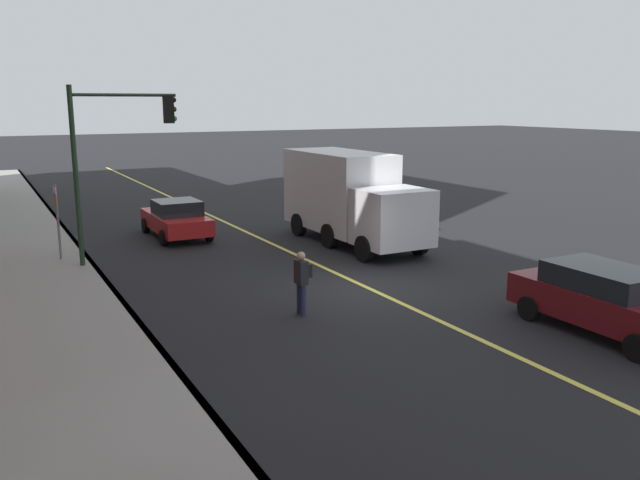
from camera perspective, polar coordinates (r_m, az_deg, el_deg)
name	(u,v)px	position (r m, az deg, el deg)	size (l,w,h in m)	color
ground	(364,286)	(19.02, 3.91, -4.09)	(200.00, 200.00, 0.00)	black
sidewalk_slab	(57,331)	(16.36, -22.09, -7.40)	(80.00, 3.72, 0.15)	gray
curb_edge	(135,319)	(16.60, -15.95, -6.68)	(80.00, 0.16, 0.15)	slate
lane_stripe_center	(364,286)	(19.01, 3.91, -4.07)	(80.00, 0.16, 0.01)	#D8CC4C
car_maroon	(606,299)	(16.44, 23.78, -4.75)	(4.54, 1.94, 1.56)	#591116
car_red	(176,219)	(26.36, -12.51, 1.85)	(4.26, 1.98, 1.50)	red
truck_white	(349,196)	(24.61, 2.58, 3.86)	(7.27, 2.52, 3.41)	silver
pedestrian_with_backpack	(302,278)	(16.27, -1.60, -3.38)	(0.39, 0.37, 1.63)	#262D4C
traffic_light_mast	(115,145)	(21.81, -17.59, 7.95)	(0.28, 3.37, 5.79)	#1E3823
street_sign_post	(57,217)	(23.08, -22.06, 1.90)	(0.60, 0.08, 2.65)	slate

